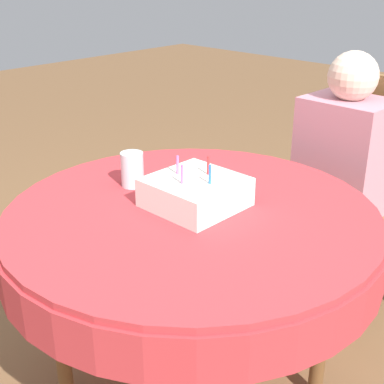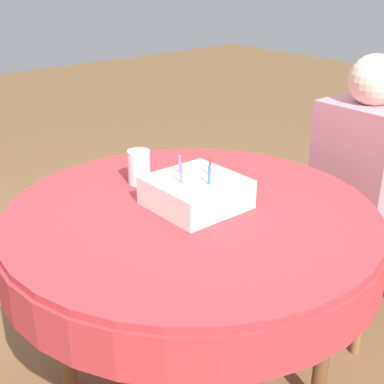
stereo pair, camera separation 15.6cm
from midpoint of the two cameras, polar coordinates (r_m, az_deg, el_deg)
name	(u,v)px [view 1 (the left image)]	position (r m, az deg, el deg)	size (l,w,h in m)	color
dining_table	(191,235)	(1.61, -2.85, -4.73)	(1.12, 1.12, 0.73)	#BC3338
chair	(349,190)	(2.31, 14.63, 0.21)	(0.45, 0.45, 0.98)	brown
person	(340,164)	(2.17, 13.53, 2.92)	(0.33, 0.35, 1.09)	beige
birthday_cake	(195,192)	(1.57, -2.47, -0.08)	(0.25, 0.25, 0.14)	white
drinking_glass	(133,169)	(1.73, -8.87, 2.38)	(0.07, 0.07, 0.11)	silver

